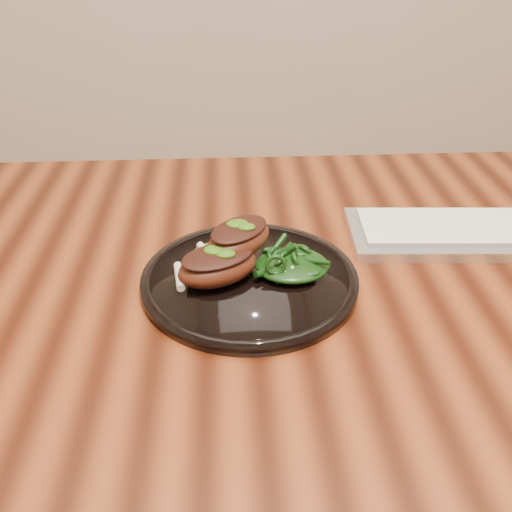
{
  "coord_description": "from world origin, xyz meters",
  "views": [
    {
      "loc": [
        -0.2,
        -0.62,
        1.16
      ],
      "look_at": [
        -0.16,
        -0.01,
        0.78
      ],
      "focal_mm": 40.0,
      "sensor_mm": 36.0,
      "label": 1
    }
  ],
  "objects": [
    {
      "name": "lamb_chop_back",
      "position": [
        -0.18,
        -0.0,
        0.81
      ],
      "size": [
        0.11,
        0.11,
        0.04
      ],
      "color": "#491C0E",
      "rests_on": "plate"
    },
    {
      "name": "desk",
      "position": [
        0.0,
        0.0,
        0.67
      ],
      "size": [
        1.6,
        0.8,
        0.75
      ],
      "color": "black",
      "rests_on": "ground"
    },
    {
      "name": "plate",
      "position": [
        -0.17,
        -0.03,
        0.76
      ],
      "size": [
        0.27,
        0.27,
        0.02
      ],
      "color": "black",
      "rests_on": "desk"
    },
    {
      "name": "greens_heap",
      "position": [
        -0.12,
        -0.02,
        0.78
      ],
      "size": [
        0.09,
        0.09,
        0.04
      ],
      "color": "black",
      "rests_on": "plate"
    },
    {
      "name": "keyboard",
      "position": [
        0.21,
        0.07,
        0.76
      ],
      "size": [
        0.46,
        0.16,
        0.02
      ],
      "color": "silver",
      "rests_on": "desk"
    },
    {
      "name": "lamb_chop_front",
      "position": [
        -0.21,
        -0.04,
        0.79
      ],
      "size": [
        0.12,
        0.11,
        0.05
      ],
      "color": "#491C0E",
      "rests_on": "plate"
    },
    {
      "name": "herb_smear",
      "position": [
        -0.2,
        0.03,
        0.77
      ],
      "size": [
        0.07,
        0.05,
        0.0
      ],
      "primitive_type": "ellipsoid",
      "color": "#1D4807",
      "rests_on": "plate"
    }
  ]
}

